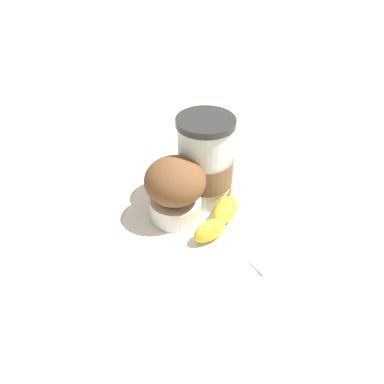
# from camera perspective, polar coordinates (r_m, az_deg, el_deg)

# --- Properties ---
(ground_plane) EXTENTS (3.00, 3.00, 0.00)m
(ground_plane) POSITION_cam_1_polar(r_m,az_deg,el_deg) (0.70, 0.00, -3.53)
(ground_plane) COLOR beige
(paper_napkin) EXTENTS (0.25, 0.25, 0.00)m
(paper_napkin) POSITION_cam_1_polar(r_m,az_deg,el_deg) (0.70, 0.00, -3.48)
(paper_napkin) COLOR white
(paper_napkin) RESTS_ON ground_plane
(coffee_cup) EXTENTS (0.09, 0.09, 0.14)m
(coffee_cup) POSITION_cam_1_polar(r_m,az_deg,el_deg) (0.70, 1.66, 3.80)
(coffee_cup) COLOR silver
(coffee_cup) RESTS_ON paper_napkin
(muffin) EXTENTS (0.09, 0.09, 0.10)m
(muffin) POSITION_cam_1_polar(r_m,az_deg,el_deg) (0.67, -2.14, 0.49)
(muffin) COLOR white
(muffin) RESTS_ON paper_napkin
(banana) EXTENTS (0.16, 0.09, 0.03)m
(banana) POSITION_cam_1_polar(r_m,az_deg,el_deg) (0.69, 3.63, -2.13)
(banana) COLOR gold
(banana) RESTS_ON paper_napkin
(sugar_packet) EXTENTS (0.05, 0.06, 0.01)m
(sugar_packet) POSITION_cam_1_polar(r_m,az_deg,el_deg) (0.64, 9.78, -8.55)
(sugar_packet) COLOR white
(sugar_packet) RESTS_ON ground_plane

